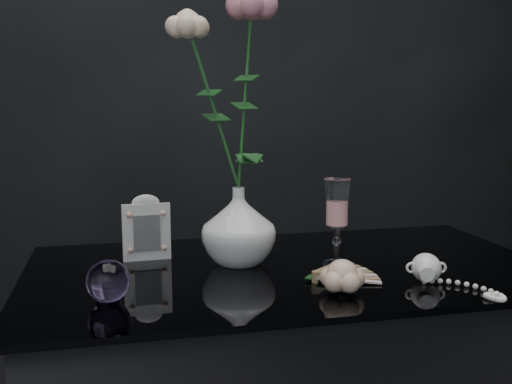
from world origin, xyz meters
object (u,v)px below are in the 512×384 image
object	(u,v)px
picture_frame	(146,227)
paperweight	(108,281)
wine_glass	(337,222)
pearl_jar	(426,266)
vase	(239,226)
loose_rose	(342,276)

from	to	relation	value
picture_frame	paperweight	size ratio (longest dim) A/B	1.93
wine_glass	pearl_jar	xyz separation A→B (m)	(0.13, -0.14, -0.06)
wine_glass	vase	bearing A→B (deg)	163.85
loose_rose	pearl_jar	world-z (taller)	loose_rose
pearl_jar	wine_glass	bearing A→B (deg)	145.24
picture_frame	pearl_jar	world-z (taller)	picture_frame
vase	loose_rose	bearing A→B (deg)	-57.94
vase	pearl_jar	xyz separation A→B (m)	(0.32, -0.20, -0.05)
vase	wine_glass	size ratio (longest dim) A/B	0.89
vase	picture_frame	world-z (taller)	vase
picture_frame	loose_rose	world-z (taller)	picture_frame
paperweight	pearl_jar	bearing A→B (deg)	-1.51
picture_frame	paperweight	xyz separation A→B (m)	(-0.08, -0.26, -0.03)
vase	loose_rose	world-z (taller)	vase
wine_glass	paperweight	size ratio (longest dim) A/B	2.46
paperweight	pearl_jar	distance (m)	0.58
paperweight	loose_rose	bearing A→B (deg)	-6.02
vase	paperweight	world-z (taller)	vase
pearl_jar	picture_frame	bearing A→B (deg)	164.97
loose_rose	pearl_jar	distance (m)	0.18
paperweight	pearl_jar	size ratio (longest dim) A/B	0.37
vase	pearl_jar	size ratio (longest dim) A/B	0.81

